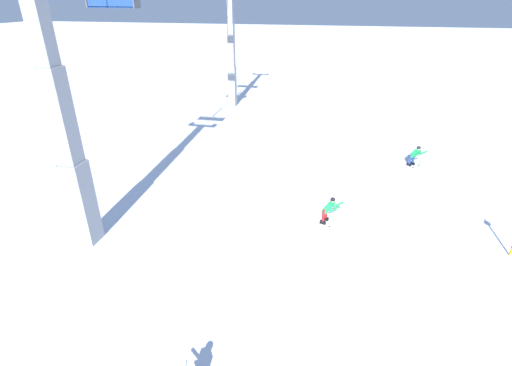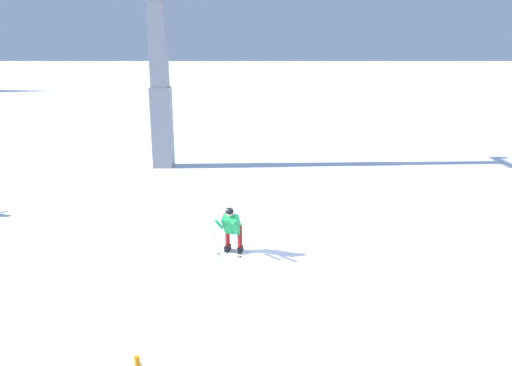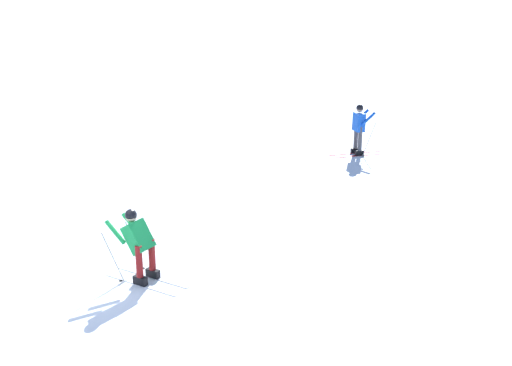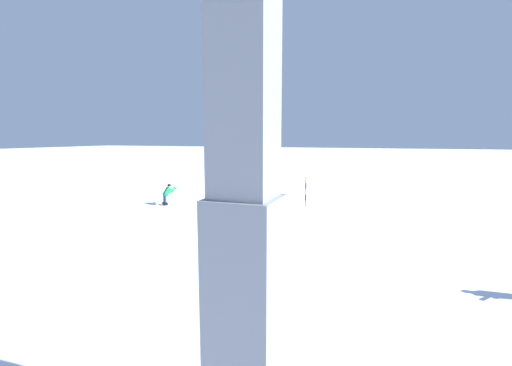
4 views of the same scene
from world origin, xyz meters
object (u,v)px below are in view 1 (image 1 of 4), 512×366
at_px(lift_tower_near, 66,137).
at_px(skier_distant_downhill, 415,155).
at_px(chairlift_seat_nearest, 112,0).
at_px(lift_tower_far, 231,53).
at_px(skier_carving_main, 329,208).

height_order(lift_tower_near, skier_distant_downhill, lift_tower_near).
distance_m(chairlift_seat_nearest, skier_distant_downhill, 18.50).
bearing_deg(chairlift_seat_nearest, lift_tower_far, 0.00).
bearing_deg(lift_tower_near, chairlift_seat_nearest, -0.00).
distance_m(lift_tower_near, chairlift_seat_nearest, 6.54).
relative_size(skier_carving_main, chairlift_seat_nearest, 0.73).
relative_size(lift_tower_far, skier_distant_downhill, 7.49).
bearing_deg(lift_tower_far, lift_tower_near, -180.00).
relative_size(chairlift_seat_nearest, skier_distant_downhill, 1.56).
distance_m(lift_tower_near, skier_distant_downhill, 19.19).
xyz_separation_m(skier_carving_main, skier_distant_downhill, (7.82, -4.85, -0.01)).
bearing_deg(lift_tower_far, chairlift_seat_nearest, -180.00).
distance_m(lift_tower_near, lift_tower_far, 22.83).
bearing_deg(skier_carving_main, chairlift_seat_nearest, 84.54).
xyz_separation_m(lift_tower_near, chairlift_seat_nearest, (4.60, -0.00, 4.65)).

